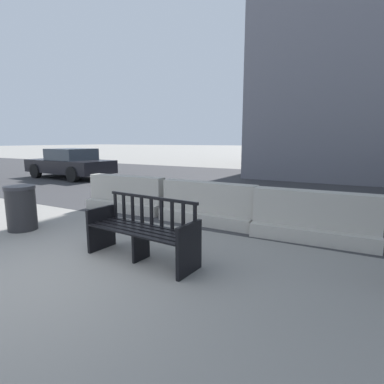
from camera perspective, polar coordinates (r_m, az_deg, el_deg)
The scene contains 8 objects.
ground_plane at distance 4.31m, azimuth -26.77°, elevation -14.09°, with size 200.00×200.00×0.00m, color gray.
street_asphalt at distance 11.49m, azimuth 11.51°, elevation 1.23°, with size 120.00×12.00×0.01m, color #333335.
street_bench at distance 4.29m, azimuth -9.54°, elevation -7.60°, with size 1.73×0.66×0.88m.
jersey_barrier_centre at distance 6.12m, azimuth 3.08°, elevation -2.77°, with size 2.02×0.73×0.84m.
jersey_barrier_left at distance 7.37m, azimuth -12.32°, elevation -0.84°, with size 2.03×0.76×0.84m.
jersey_barrier_right at distance 5.47m, azimuth 22.08°, elevation -5.01°, with size 2.02×0.73×0.84m.
car_sedan_mid at distance 14.56m, azimuth -22.18°, elevation 5.03°, with size 4.29×2.07×1.32m.
trash_bin at distance 6.47m, azimuth -29.76°, elevation -2.63°, with size 0.54×0.54×0.84m.
Camera 1 is at (3.33, -2.17, 1.67)m, focal length 28.00 mm.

